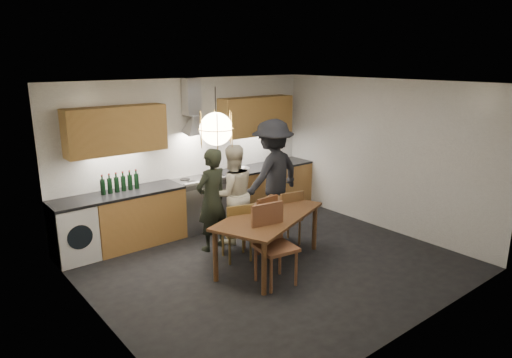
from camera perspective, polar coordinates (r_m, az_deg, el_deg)
ground at (r=6.83m, az=2.00°, el=-10.48°), size 5.00×5.00×0.00m
room_shell at (r=6.29m, az=2.14°, el=3.70°), size 5.02×4.52×2.61m
counter_run at (r=8.15m, az=-6.85°, el=-2.90°), size 5.00×0.62×0.90m
range_stove at (r=8.14m, az=-6.97°, el=-3.00°), size 0.90×0.60×0.92m
wall_fixtures at (r=7.92m, az=-7.77°, el=7.11°), size 4.30×0.54×1.10m
pendant_lamp at (r=5.55m, az=-5.01°, el=6.25°), size 0.43×0.43×0.70m
dining_table at (r=6.56m, az=1.64°, el=-5.20°), size 2.01×1.50×0.76m
chair_back_left at (r=6.72m, az=-2.23°, el=-6.18°), size 0.51×0.51×0.89m
chair_back_mid at (r=7.07m, az=0.86°, el=-5.07°), size 0.43×0.43×0.90m
chair_back_right at (r=7.27m, az=4.06°, el=-4.44°), size 0.48×0.48×0.92m
chair_front at (r=6.11m, az=2.00°, el=-7.43°), size 0.55×0.55×1.06m
person_left at (r=7.08m, az=-5.55°, el=-2.60°), size 0.65×0.49×1.61m
person_mid at (r=7.34m, az=-2.99°, el=-1.91°), size 0.90×0.77×1.62m
person_right at (r=7.93m, az=2.10°, el=0.55°), size 1.35×0.91×1.93m
mixing_bowl at (r=8.44m, az=-1.76°, el=1.22°), size 0.35×0.35×0.07m
stock_pot at (r=9.05m, az=2.55°, el=2.34°), size 0.23×0.23×0.12m
wine_bottles at (r=7.43m, az=-16.65°, el=-0.35°), size 0.62×0.07×0.31m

